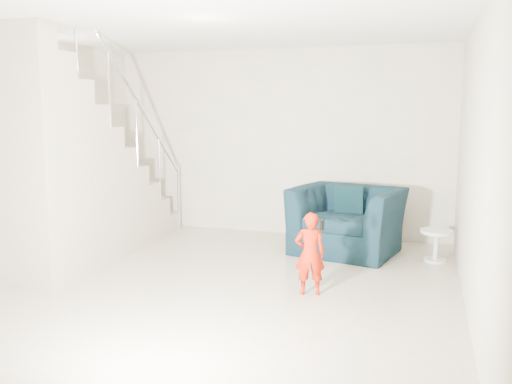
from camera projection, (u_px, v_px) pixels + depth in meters
The scene contains 12 objects.
floor at pixel (207, 290), 5.56m from camera, with size 5.50×5.50×0.00m, color gray.
ceiling at pixel (203, 18), 5.15m from camera, with size 5.50×5.50×0.00m, color silver.
back_wall at pixel (278, 143), 7.95m from camera, with size 5.00×5.00×0.00m, color #ADA98D.
left_wall at pixel (0, 153), 6.09m from camera, with size 5.50×5.50×0.00m, color #ADA98D.
right_wall at pixel (477, 167), 4.61m from camera, with size 5.50×5.50×0.00m, color #ADA98D.
armchair at pixel (347, 220), 6.99m from camera, with size 1.29×1.13×0.84m, color black.
toddler at pixel (310, 254), 5.37m from camera, with size 0.30×0.20×0.84m, color #901904.
side_table at pixel (436, 240), 6.57m from camera, with size 0.39×0.39×0.39m.
staircase at pixel (70, 184), 6.53m from camera, with size 1.02×3.03×3.62m.
cushion at pixel (349, 199), 7.15m from camera, with size 0.38×0.11×0.36m, color black.
throw at pixel (308, 209), 7.18m from camera, with size 0.05×0.50×0.56m, color black.
phone at pixel (322, 225), 5.24m from camera, with size 0.02×0.05×0.10m, color black.
Camera 1 is at (2.08, -4.95, 1.84)m, focal length 38.00 mm.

